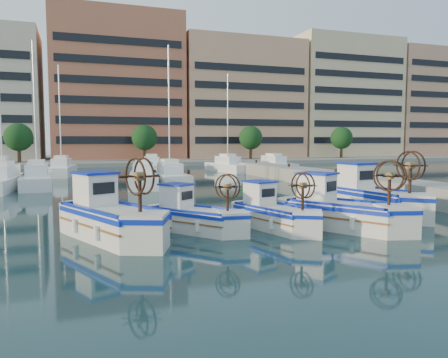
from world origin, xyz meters
The scene contains 9 objects.
ground centered at (0.00, 0.00, 0.00)m, with size 300.00×300.00×0.00m, color #18343E.
quay centered at (13.00, 8.00, 0.60)m, with size 3.00×60.00×1.20m, color gray.
waterfront centered at (9.23, 65.04, 11.10)m, with size 180.00×40.00×25.60m.
yacht_marina centered at (-3.66, 27.22, 0.53)m, with size 37.71×23.77×11.50m.
fishing_boat_a centered at (-5.20, 1.22, 0.86)m, with size 3.78×5.18×3.12m.
fishing_boat_b centered at (-1.88, 1.49, 0.66)m, with size 3.48×3.89×2.41m.
fishing_boat_c centered at (1.41, 0.91, 0.68)m, with size 2.58×4.07×2.47m.
fishing_boat_d centered at (4.04, -0.01, 0.81)m, with size 3.95×4.83×2.93m.
fishing_boat_e centered at (7.61, 2.51, 0.89)m, with size 2.73×5.30×3.23m.
Camera 1 is at (-6.38, -15.50, 3.67)m, focal length 35.00 mm.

